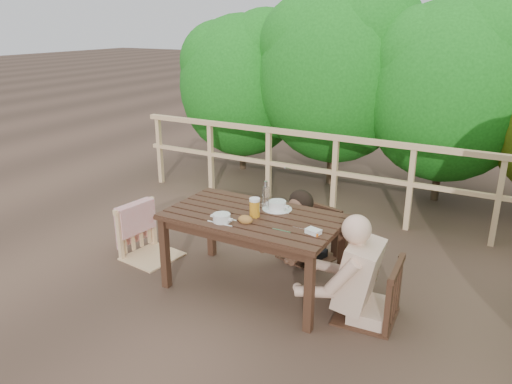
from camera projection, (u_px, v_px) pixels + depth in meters
The scene contains 15 objects.
ground at pixel (253, 287), 4.46m from camera, with size 60.00×60.00×0.00m, color brown.
table at pixel (253, 253), 4.34m from camera, with size 1.50×0.85×0.69m, color #341F14.
chair_left at pixel (149, 211), 4.86m from camera, with size 0.50×0.50×1.01m, color tan.
chair_far at pixel (309, 213), 4.86m from camera, with size 0.48×0.48×0.97m, color #341F14.
chair_right at pixel (370, 263), 3.85m from camera, with size 0.49×0.49×0.98m, color #341F14.
woman at pixel (310, 204), 4.85m from camera, with size 0.46×0.57×1.14m, color black, non-canonical shape.
diner_right at pixel (376, 238), 3.77m from camera, with size 0.58×0.71×1.43m, color #D2AC8F, non-canonical shape.
railing at pixel (334, 176), 5.94m from camera, with size 5.60×0.10×1.01m, color tan.
hedge_row at pixel (403, 52), 6.29m from camera, with size 6.60×1.60×3.80m, color #176416, non-canonical shape.
soup_near at pixel (222, 219), 4.07m from camera, with size 0.25×0.25×0.08m, color white.
soup_far at pixel (277, 206), 4.34m from camera, with size 0.26×0.26×0.09m, color white.
bread_roll at pixel (245, 220), 4.06m from camera, with size 0.13×0.10×0.07m, color #A9682A.
beer_glass at pixel (255, 208), 4.17m from camera, with size 0.09×0.09×0.18m, color gold.
bottle at pixel (266, 196), 4.30m from camera, with size 0.07×0.07×0.27m, color silver.
butter_tub at pixel (313, 232), 3.85m from camera, with size 0.12×0.08×0.05m, color white.
Camera 1 is at (1.93, -3.41, 2.29)m, focal length 34.53 mm.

